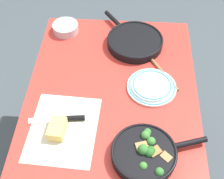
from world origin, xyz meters
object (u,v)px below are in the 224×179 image
at_px(wooden_spoon, 153,61).
at_px(skillet_broccoli, 145,153).
at_px(skillet_eggs, 135,41).
at_px(dinner_plate_stack, 152,86).
at_px(cheese_block, 57,129).
at_px(prep_bowl_steel, 66,28).
at_px(grater_knife, 65,119).

bearing_deg(wooden_spoon, skillet_broccoli, 144.31).
relative_size(skillet_eggs, wooden_spoon, 1.23).
distance_m(wooden_spoon, dinner_plate_stack, 0.18).
bearing_deg(wooden_spoon, skillet_eggs, 6.58).
relative_size(cheese_block, dinner_plate_stack, 0.44).
height_order(skillet_broccoli, prep_bowl_steel, skillet_broccoli).
xyz_separation_m(grater_knife, prep_bowl_steel, (0.60, 0.09, 0.01)).
xyz_separation_m(grater_knife, cheese_block, (-0.06, 0.02, 0.02)).
height_order(wooden_spoon, prep_bowl_steel, prep_bowl_steel).
distance_m(skillet_broccoli, prep_bowl_steel, 0.87).
distance_m(skillet_broccoli, cheese_block, 0.38).
bearing_deg(dinner_plate_stack, skillet_broccoli, 174.74).
distance_m(skillet_broccoli, skillet_eggs, 0.66).
distance_m(skillet_broccoli, dinner_plate_stack, 0.36).
relative_size(wooden_spoon, grater_knife, 1.29).
bearing_deg(wooden_spoon, prep_bowl_steel, 35.09).
relative_size(skillet_broccoli, wooden_spoon, 1.22).
bearing_deg(prep_bowl_steel, wooden_spoon, -113.74).
xyz_separation_m(skillet_broccoli, wooden_spoon, (0.54, -0.04, -0.02)).
xyz_separation_m(skillet_broccoli, cheese_block, (0.09, 0.37, -0.00)).
xyz_separation_m(skillet_eggs, grater_knife, (-0.51, 0.30, -0.02)).
relative_size(skillet_broccoli, skillet_eggs, 0.99).
bearing_deg(prep_bowl_steel, dinner_plate_stack, -129.42).
bearing_deg(cheese_block, wooden_spoon, -42.67).
height_order(wooden_spoon, cheese_block, cheese_block).
relative_size(cheese_block, prep_bowl_steel, 0.74).
bearing_deg(cheese_block, prep_bowl_steel, 5.98).
relative_size(skillet_eggs, dinner_plate_stack, 1.68).
distance_m(wooden_spoon, prep_bowl_steel, 0.53).
xyz_separation_m(wooden_spoon, prep_bowl_steel, (0.21, 0.48, 0.02)).
xyz_separation_m(skillet_eggs, wooden_spoon, (-0.12, -0.10, -0.02)).
relative_size(grater_knife, prep_bowl_steel, 1.75).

